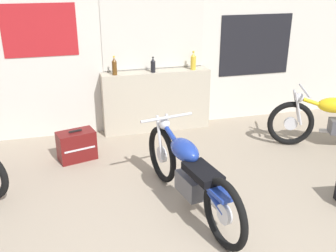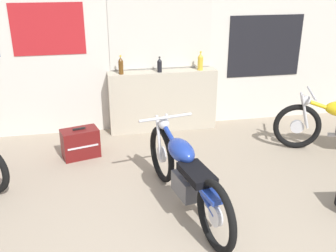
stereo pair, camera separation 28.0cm
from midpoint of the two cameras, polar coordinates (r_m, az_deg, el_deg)
The scene contains 7 objects.
wall_back at distance 6.17m, azimuth -3.19°, elevation 12.13°, with size 10.00×0.07×2.80m.
sill_counter at distance 6.29m, azimuth 0.52°, elevation 3.68°, with size 1.70×0.28×0.97m.
bottle_leftmost at distance 5.98m, azimuth -5.52°, elevation 8.68°, with size 0.07×0.07×0.28m.
bottle_left_center at distance 6.07m, azimuth 0.10°, elevation 8.80°, with size 0.07×0.07×0.24m.
bottle_center at distance 6.23m, azimuth 6.02°, elevation 9.24°, with size 0.08×0.08×0.29m.
motorcycle_blue at distance 4.21m, azimuth 4.44°, elevation -6.98°, with size 0.69×2.05×0.89m.
hard_case_darkred at distance 5.55m, azimuth -11.19°, elevation -2.47°, with size 0.55×0.40×0.43m.
Camera 2 is at (-0.70, -2.34, 2.48)m, focal length 42.00 mm.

